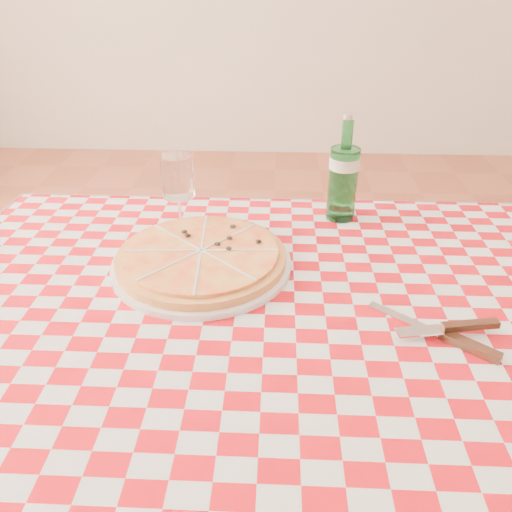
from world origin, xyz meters
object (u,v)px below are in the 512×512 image
(water_bottle, at_px, (344,168))
(wine_glass, at_px, (179,195))
(pizza_plate, at_px, (201,256))
(dining_table, at_px, (265,344))

(water_bottle, relative_size, wine_glass, 1.40)
(pizza_plate, relative_size, wine_glass, 2.02)
(dining_table, bearing_deg, wine_glass, 126.73)
(water_bottle, bearing_deg, dining_table, -115.44)
(dining_table, xyz_separation_m, water_bottle, (0.17, 0.35, 0.22))
(dining_table, height_order, pizza_plate, pizza_plate)
(wine_glass, bearing_deg, dining_table, -53.27)
(dining_table, bearing_deg, water_bottle, 64.56)
(dining_table, distance_m, pizza_plate, 0.21)
(water_bottle, xyz_separation_m, wine_glass, (-0.36, -0.08, -0.03))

